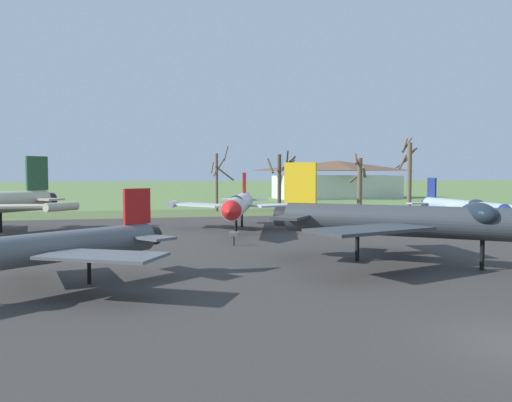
# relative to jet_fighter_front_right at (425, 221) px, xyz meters

# --- Properties ---
(asphalt_apron) EXTENTS (70.46, 54.38, 0.05)m
(asphalt_apron) POSITION_rel_jet_fighter_front_right_xyz_m (-3.64, 4.65, -2.32)
(asphalt_apron) COLOR #383533
(asphalt_apron) RESTS_ON ground
(grass_verge_strip) EXTENTS (130.46, 12.00, 0.06)m
(grass_verge_strip) POSITION_rel_jet_fighter_front_right_xyz_m (-3.64, 37.84, -2.31)
(grass_verge_strip) COLOR #556738
(grass_verge_strip) RESTS_ON ground
(jet_fighter_front_right) EXTENTS (14.73, 12.91, 5.33)m
(jet_fighter_front_right) POSITION_rel_jet_fighter_front_right_xyz_m (0.00, 0.00, 0.00)
(jet_fighter_front_right) COLOR #33383D
(jet_fighter_front_right) RESTS_ON ground
(jet_fighter_rear_center) EXTENTS (11.02, 13.62, 4.32)m
(jet_fighter_rear_center) POSITION_rel_jet_fighter_front_right_xyz_m (12.30, 14.50, -0.44)
(jet_fighter_rear_center) COLOR #8EA3B2
(jet_fighter_rear_center) RESTS_ON ground
(jet_fighter_rear_left) EXTENTS (11.65, 10.16, 4.04)m
(jet_fighter_rear_left) POSITION_rel_jet_fighter_front_right_xyz_m (-18.30, -2.35, -0.52)
(jet_fighter_rear_left) COLOR #565B60
(jet_fighter_rear_left) RESTS_ON ground
(jet_fighter_rear_right) EXTENTS (12.59, 15.55, 4.79)m
(jet_fighter_rear_right) POSITION_rel_jet_fighter_front_right_xyz_m (-6.01, 17.75, -0.13)
(jet_fighter_rear_right) COLOR silver
(jet_fighter_rear_right) RESTS_ON ground
(info_placard_rear_right) EXTENTS (0.56, 0.32, 0.97)m
(info_placard_rear_right) POSITION_rel_jet_fighter_front_right_xyz_m (-7.98, 9.46, -1.72)
(info_placard_rear_right) COLOR black
(info_placard_rear_right) RESTS_ON ground
(bare_tree_far_left) EXTENTS (2.91, 3.39, 8.07)m
(bare_tree_far_left) POSITION_rel_jet_fighter_front_right_xyz_m (-4.26, 39.97, 1.72)
(bare_tree_far_left) COLOR brown
(bare_tree_far_left) RESTS_ON ground
(bare_tree_left_of_center) EXTENTS (3.18, 3.09, 7.52)m
(bare_tree_left_of_center) POSITION_rel_jet_fighter_front_right_xyz_m (3.37, 38.71, 1.87)
(bare_tree_left_of_center) COLOR #42382D
(bare_tree_left_of_center) RESTS_ON ground
(bare_tree_center) EXTENTS (2.22, 2.26, 7.28)m
(bare_tree_center) POSITION_rel_jet_fighter_front_right_xyz_m (13.64, 37.99, 1.33)
(bare_tree_center) COLOR brown
(bare_tree_center) RESTS_ON ground
(bare_tree_right_of_center) EXTENTS (3.31, 2.10, 9.72)m
(bare_tree_right_of_center) POSITION_rel_jet_fighter_front_right_xyz_m (22.54, 41.59, 2.76)
(bare_tree_right_of_center) COLOR brown
(bare_tree_right_of_center) RESTS_ON ground
(visitor_building) EXTENTS (24.42, 11.35, 7.13)m
(visitor_building) POSITION_rel_jet_fighter_front_right_xyz_m (23.04, 68.98, 1.12)
(visitor_building) COLOR beige
(visitor_building) RESTS_ON ground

